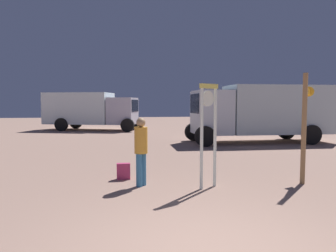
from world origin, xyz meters
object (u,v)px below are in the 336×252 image
Objects in this scene: person_near_clock at (141,148)px; box_truck_near at (264,111)px; box_truck_far at (90,109)px; backpack at (123,171)px; standing_clock at (208,126)px; arrow_sign at (306,111)px.

box_truck_near is at bearing 47.48° from person_near_clock.
box_truck_far is at bearing 99.59° from person_near_clock.
backpack is 0.06× the size of box_truck_far.
standing_clock is 1.48× the size of person_near_clock.
box_truck_far is at bearing 112.83° from arrow_sign.
standing_clock is at bearing -174.09° from arrow_sign.
backpack is (-1.84, 1.06, -1.18)m from standing_clock.
person_near_clock is (-3.95, 0.11, -0.82)m from arrow_sign.
box_truck_near reaches higher than standing_clock.
box_truck_near is 0.99× the size of box_truck_far.
box_truck_far is (-6.57, 15.60, -0.20)m from arrow_sign.
box_truck_near is at bearing 42.83° from backpack.
standing_clock is 1.59m from person_near_clock.
arrow_sign is 1.66× the size of person_near_clock.
person_near_clock is 1.03m from backpack.
box_truck_far reaches higher than standing_clock.
person_near_clock is at bearing 165.63° from standing_clock.
box_truck_near reaches higher than arrow_sign.
standing_clock is 16.37m from box_truck_far.
arrow_sign is at bearing -1.65° from person_near_clock.
arrow_sign reaches higher than person_near_clock.
standing_clock is 0.89× the size of arrow_sign.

